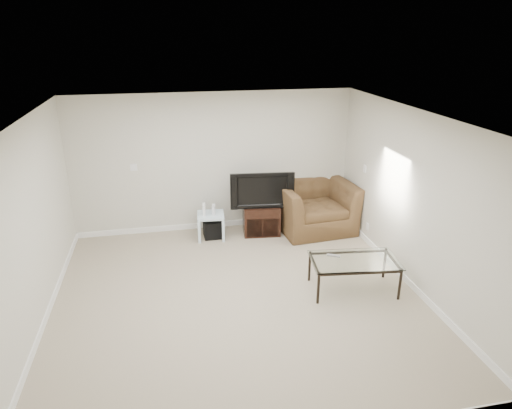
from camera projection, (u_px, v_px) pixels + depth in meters
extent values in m
plane|color=tan|center=(238.00, 298.00, 6.33)|extent=(5.00, 5.00, 0.00)
plane|color=white|center=(235.00, 118.00, 5.43)|extent=(5.00, 5.00, 0.00)
cube|color=silver|center=(214.00, 163.00, 8.16)|extent=(5.00, 0.02, 2.50)
cube|color=silver|center=(29.00, 231.00, 5.41)|extent=(0.02, 5.00, 2.50)
cube|color=silver|center=(414.00, 201.00, 6.35)|extent=(0.02, 5.00, 2.50)
cube|color=white|center=(134.00, 167.00, 7.89)|extent=(0.12, 0.02, 0.12)
cube|color=white|center=(365.00, 169.00, 7.81)|extent=(0.02, 0.09, 0.13)
cube|color=white|center=(367.00, 226.00, 7.88)|extent=(0.02, 0.08, 0.12)
cube|color=black|center=(262.00, 211.00, 8.15)|extent=(0.38, 0.28, 0.05)
imported|color=black|center=(262.00, 189.00, 8.01)|extent=(1.06, 0.31, 0.65)
cube|color=black|center=(213.00, 229.00, 8.14)|extent=(0.32, 0.32, 0.32)
cube|color=white|center=(204.00, 209.00, 7.95)|extent=(0.06, 0.15, 0.20)
cube|color=silver|center=(214.00, 210.00, 7.97)|extent=(0.08, 0.14, 0.18)
imported|color=brown|center=(315.00, 199.00, 8.32)|extent=(1.43, 1.00, 1.19)
cube|color=#B2B2B7|center=(334.00, 256.00, 6.46)|extent=(0.19, 0.14, 0.02)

